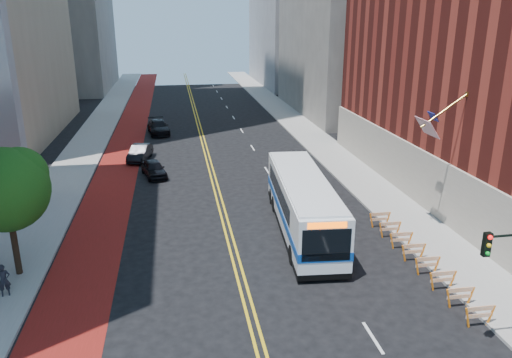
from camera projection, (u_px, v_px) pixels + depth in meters
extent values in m
plane|color=black|center=(253.00, 321.00, 22.06)|extent=(160.00, 160.00, 0.00)
cube|color=gray|center=(82.00, 154.00, 48.27)|extent=(4.00, 140.00, 0.15)
cube|color=gray|center=(321.00, 144.00, 52.02)|extent=(4.00, 140.00, 0.15)
cube|color=maroon|center=(123.00, 153.00, 48.90)|extent=(3.60, 140.00, 0.01)
cube|color=gold|center=(204.00, 150.00, 50.14)|extent=(0.14, 140.00, 0.01)
cube|color=gold|center=(207.00, 150.00, 50.19)|extent=(0.14, 140.00, 0.01)
cube|color=silver|center=(373.00, 338.00, 20.93)|extent=(0.14, 2.20, 0.01)
cube|color=silver|center=(319.00, 253.00, 28.43)|extent=(0.14, 2.20, 0.01)
cube|color=silver|center=(288.00, 203.00, 35.92)|extent=(0.14, 2.20, 0.01)
cube|color=silver|center=(267.00, 171.00, 43.42)|extent=(0.14, 2.20, 0.01)
cube|color=silver|center=(253.00, 148.00, 50.91)|extent=(0.14, 2.20, 0.01)
cube|color=silver|center=(242.00, 131.00, 58.41)|extent=(0.14, 2.20, 0.01)
cube|color=silver|center=(234.00, 118.00, 65.91)|extent=(0.14, 2.20, 0.01)
cube|color=silver|center=(227.00, 107.00, 73.40)|extent=(0.14, 2.20, 0.01)
cube|color=silver|center=(221.00, 99.00, 80.90)|extent=(0.14, 2.20, 0.01)
cube|color=silver|center=(217.00, 91.00, 88.39)|extent=(0.14, 2.20, 0.01)
cube|color=silver|center=(213.00, 85.00, 95.89)|extent=(0.14, 2.20, 0.01)
cube|color=silver|center=(210.00, 80.00, 103.38)|extent=(0.14, 2.20, 0.01)
cube|color=#9E9384|center=(424.00, 179.00, 34.87)|extent=(0.50, 36.00, 4.00)
cube|color=black|center=(472.00, 224.00, 29.55)|extent=(0.35, 2.80, 2.20)
cube|color=black|center=(417.00, 186.00, 36.11)|extent=(0.35, 2.80, 2.20)
cube|color=black|center=(379.00, 160.00, 42.66)|extent=(0.35, 2.80, 2.20)
cube|color=#A57F33|center=(468.00, 94.00, 29.09)|extent=(0.25, 0.25, 0.25)
cylinder|color=#A57F33|center=(445.00, 110.00, 29.16)|extent=(2.85, 0.12, 2.05)
cube|color=#B21419|center=(427.00, 127.00, 29.32)|extent=(0.75, 1.90, 1.05)
cube|color=navy|center=(433.00, 116.00, 29.65)|extent=(0.39, 0.85, 0.52)
cube|color=orange|center=(467.00, 318.00, 21.44)|extent=(0.32, 0.06, 0.99)
cube|color=orange|center=(491.00, 315.00, 21.62)|extent=(0.32, 0.06, 0.99)
cube|color=orange|center=(480.00, 309.00, 21.40)|extent=(1.25, 0.05, 0.22)
cube|color=orange|center=(479.00, 316.00, 21.51)|extent=(1.25, 0.05, 0.18)
cube|color=orange|center=(449.00, 299.00, 22.90)|extent=(0.32, 0.06, 0.99)
cube|color=orange|center=(470.00, 296.00, 23.07)|extent=(0.32, 0.06, 0.99)
cube|color=orange|center=(461.00, 290.00, 22.86)|extent=(1.25, 0.05, 0.22)
cube|color=orange|center=(460.00, 297.00, 22.97)|extent=(1.25, 0.05, 0.18)
cube|color=orange|center=(432.00, 282.00, 24.35)|extent=(0.32, 0.06, 0.99)
cube|color=orange|center=(453.00, 280.00, 24.52)|extent=(0.32, 0.06, 0.99)
cube|color=orange|center=(443.00, 273.00, 24.31)|extent=(1.25, 0.05, 0.22)
cube|color=orange|center=(442.00, 280.00, 24.42)|extent=(1.25, 0.05, 0.18)
cube|color=orange|center=(417.00, 267.00, 25.80)|extent=(0.32, 0.06, 0.99)
cube|color=orange|center=(437.00, 265.00, 25.97)|extent=(0.32, 0.06, 0.99)
cube|color=orange|center=(428.00, 259.00, 25.76)|extent=(1.25, 0.05, 0.22)
cube|color=orange|center=(427.00, 265.00, 25.87)|extent=(1.25, 0.05, 0.18)
cube|color=orange|center=(404.00, 253.00, 27.25)|extent=(0.32, 0.06, 0.99)
cube|color=orange|center=(423.00, 252.00, 27.42)|extent=(0.32, 0.06, 0.99)
cube|color=orange|center=(414.00, 246.00, 27.21)|extent=(1.25, 0.05, 0.22)
cube|color=orange|center=(413.00, 252.00, 27.32)|extent=(1.25, 0.05, 0.18)
cube|color=orange|center=(392.00, 241.00, 28.70)|extent=(0.32, 0.06, 0.99)
cube|color=orange|center=(410.00, 240.00, 28.88)|extent=(0.32, 0.06, 0.99)
cube|color=orange|center=(401.00, 234.00, 28.67)|extent=(1.25, 0.05, 0.22)
cube|color=orange|center=(401.00, 240.00, 28.77)|extent=(1.25, 0.05, 0.18)
cube|color=orange|center=(381.00, 230.00, 30.16)|extent=(0.32, 0.06, 0.99)
cube|color=orange|center=(398.00, 229.00, 30.33)|extent=(0.32, 0.06, 0.99)
cube|color=orange|center=(390.00, 224.00, 30.12)|extent=(1.25, 0.05, 0.22)
cube|color=orange|center=(390.00, 229.00, 30.23)|extent=(1.25, 0.05, 0.18)
cube|color=orange|center=(371.00, 220.00, 31.61)|extent=(0.32, 0.06, 0.99)
cube|color=orange|center=(388.00, 219.00, 31.78)|extent=(0.32, 0.06, 0.99)
cube|color=orange|center=(380.00, 214.00, 31.57)|extent=(1.25, 0.05, 0.22)
cube|color=orange|center=(380.00, 219.00, 31.68)|extent=(1.25, 0.05, 0.18)
cylinder|color=black|center=(15.00, 245.00, 25.37)|extent=(0.32, 0.32, 3.20)
sphere|color=#133D0D|center=(6.00, 190.00, 24.43)|extent=(4.20, 4.20, 4.20)
sphere|color=#133D0D|center=(19.00, 175.00, 24.71)|extent=(2.80, 2.80, 2.80)
cylinder|color=black|center=(512.00, 235.00, 18.65)|extent=(2.00, 0.10, 0.10)
cube|color=black|center=(487.00, 244.00, 18.59)|extent=(0.28, 0.22, 0.95)
sphere|color=red|center=(490.00, 237.00, 18.35)|extent=(0.18, 0.18, 0.18)
sphere|color=yellow|center=(489.00, 246.00, 18.45)|extent=(0.18, 0.18, 0.18)
sphere|color=#0CA526|center=(488.00, 254.00, 18.56)|extent=(0.18, 0.18, 0.18)
cube|color=silver|center=(303.00, 203.00, 30.60)|extent=(3.75, 13.01, 3.05)
cube|color=#0D3E96|center=(303.00, 210.00, 30.74)|extent=(3.79, 13.05, 0.48)
cube|color=black|center=(301.00, 191.00, 31.25)|extent=(3.51, 9.17, 1.02)
cube|color=black|center=(326.00, 245.00, 24.48)|extent=(2.45, 0.29, 1.71)
cube|color=black|center=(288.00, 166.00, 36.49)|extent=(2.23, 0.28, 1.07)
cube|color=#FF5905|center=(327.00, 225.00, 24.14)|extent=(1.95, 0.23, 0.32)
cube|color=silver|center=(304.00, 179.00, 30.10)|extent=(3.56, 12.36, 0.13)
cube|color=black|center=(302.00, 226.00, 31.07)|extent=(3.78, 13.04, 0.32)
cylinder|color=black|center=(293.00, 255.00, 27.03)|extent=(0.40, 1.09, 1.07)
cylinder|color=black|center=(338.00, 253.00, 27.24)|extent=(0.40, 1.09, 1.07)
cylinder|color=black|center=(275.00, 204.00, 34.31)|extent=(0.40, 1.09, 1.07)
cylinder|color=black|center=(311.00, 203.00, 34.53)|extent=(0.40, 1.09, 1.07)
cylinder|color=black|center=(272.00, 196.00, 35.77)|extent=(0.40, 1.09, 1.07)
cylinder|color=black|center=(307.00, 195.00, 35.99)|extent=(0.40, 1.09, 1.07)
imported|color=black|center=(154.00, 169.00, 41.66)|extent=(2.54, 4.26, 1.36)
imported|color=black|center=(140.00, 153.00, 46.36)|extent=(2.34, 4.56, 1.43)
imported|color=black|center=(158.00, 127.00, 56.72)|extent=(2.86, 5.52, 1.53)
imported|color=black|center=(4.00, 280.00, 23.59)|extent=(0.67, 0.54, 1.60)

